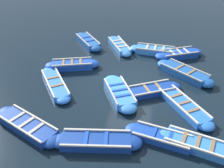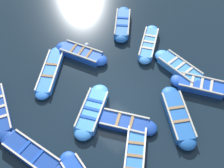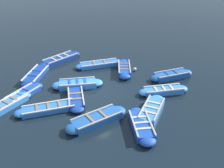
{
  "view_description": "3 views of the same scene",
  "coord_description": "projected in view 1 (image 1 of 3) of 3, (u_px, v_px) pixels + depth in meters",
  "views": [
    {
      "loc": [
        -1.32,
        12.13,
        7.73
      ],
      "look_at": [
        0.94,
        0.77,
        0.27
      ],
      "focal_mm": 42.0,
      "sensor_mm": 36.0,
      "label": 1
    },
    {
      "loc": [
        -6.21,
        6.89,
        13.13
      ],
      "look_at": [
        0.8,
        -0.45,
        0.35
      ],
      "focal_mm": 50.0,
      "sensor_mm": 36.0,
      "label": 2
    },
    {
      "loc": [
        -13.47,
        -5.75,
        8.72
      ],
      "look_at": [
        0.84,
        -0.93,
        0.4
      ],
      "focal_mm": 42.0,
      "sensor_mm": 36.0,
      "label": 3
    }
  ],
  "objects": [
    {
      "name": "buoy_orange_near",
      "position": [
        71.0,
        60.0,
        16.37
      ],
      "size": [
        0.26,
        0.26,
        0.26
      ],
      "primitive_type": "sphere",
      "color": "silver",
      "rests_on": "ground"
    },
    {
      "name": "boat_stern_in",
      "position": [
        183.0,
        105.0,
        12.42
      ],
      "size": [
        2.92,
        3.58,
        0.36
      ],
      "color": "blue",
      "rests_on": "ground"
    },
    {
      "name": "boat_bow_out",
      "position": [
        119.0,
        46.0,
        18.04
      ],
      "size": [
        2.27,
        3.22,
        0.41
      ],
      "color": "#3884E0",
      "rests_on": "ground"
    },
    {
      "name": "boat_broadside",
      "position": [
        27.0,
        126.0,
        11.19
      ],
      "size": [
        3.85,
        2.39,
        0.41
      ],
      "color": "navy",
      "rests_on": "ground"
    },
    {
      "name": "boat_tucked",
      "position": [
        96.0,
        141.0,
        10.43
      ],
      "size": [
        3.78,
        1.45,
        0.39
      ],
      "color": "navy",
      "rests_on": "ground"
    },
    {
      "name": "boat_outer_right",
      "position": [
        88.0,
        42.0,
        18.58
      ],
      "size": [
        2.7,
        3.08,
        0.46
      ],
      "color": "#1E59AD",
      "rests_on": "ground"
    },
    {
      "name": "boat_mid_row",
      "position": [
        152.0,
        90.0,
        13.52
      ],
      "size": [
        3.22,
        2.29,
        0.36
      ],
      "color": "navy",
      "rests_on": "ground"
    },
    {
      "name": "boat_inner_gap",
      "position": [
        119.0,
        93.0,
        13.23
      ],
      "size": [
        2.39,
        3.45,
        0.44
      ],
      "color": "#3884E0",
      "rests_on": "ground"
    },
    {
      "name": "ground_plane",
      "position": [
        131.0,
        83.0,
        14.4
      ],
      "size": [
        120.0,
        120.0,
        0.0
      ],
      "primitive_type": "plane",
      "color": "black"
    },
    {
      "name": "boat_drifting",
      "position": [
        179.0,
        54.0,
        16.94
      ],
      "size": [
        3.3,
        2.23,
        0.44
      ],
      "color": "#1947B7",
      "rests_on": "ground"
    },
    {
      "name": "boat_centre",
      "position": [
        162.0,
        137.0,
        10.63
      ],
      "size": [
        3.23,
        1.37,
        0.36
      ],
      "color": "#1947B7",
      "rests_on": "ground"
    },
    {
      "name": "boat_far_corner",
      "position": [
        155.0,
        50.0,
        17.38
      ],
      "size": [
        3.46,
        1.12,
        0.44
      ],
      "color": "#3884E0",
      "rests_on": "ground"
    },
    {
      "name": "boat_end_of_row",
      "position": [
        55.0,
        84.0,
        14.01
      ],
      "size": [
        2.86,
        3.56,
        0.36
      ],
      "color": "blue",
      "rests_on": "ground"
    },
    {
      "name": "boat_outer_left",
      "position": [
        197.0,
        145.0,
        10.26
      ],
      "size": [
        3.46,
        1.65,
        0.39
      ],
      "color": "#3884E0",
      "rests_on": "ground"
    },
    {
      "name": "boat_near_quay",
      "position": [
        72.0,
        65.0,
        15.67
      ],
      "size": [
        3.33,
        1.79,
        0.47
      ],
      "color": "#1947B7",
      "rests_on": "ground"
    },
    {
      "name": "boat_alongside",
      "position": [
        184.0,
        73.0,
        14.9
      ],
      "size": [
        3.49,
        2.94,
        0.46
      ],
      "color": "#1E59AD",
      "rests_on": "ground"
    }
  ]
}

